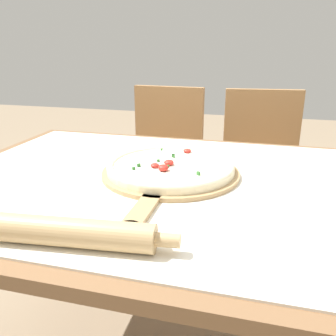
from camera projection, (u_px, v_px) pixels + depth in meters
name	position (u px, v px, depth m)	size (l,w,h in m)	color
dining_table	(183.00, 215.00, 1.01)	(1.43, 0.97, 0.75)	brown
towel_cloth	(184.00, 182.00, 0.98)	(1.35, 0.89, 0.00)	white
pizza_peel	(169.00, 174.00, 1.01)	(0.40, 0.57, 0.01)	tan
pizza	(171.00, 166.00, 1.02)	(0.37, 0.37, 0.04)	beige
rolling_pin	(72.00, 232.00, 0.66)	(0.41, 0.09, 0.06)	tan
chair_left	(164.00, 160.00, 1.91)	(0.42, 0.42, 0.90)	#A37547
chair_right	(260.00, 168.00, 1.79)	(0.44, 0.44, 0.90)	#A37547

